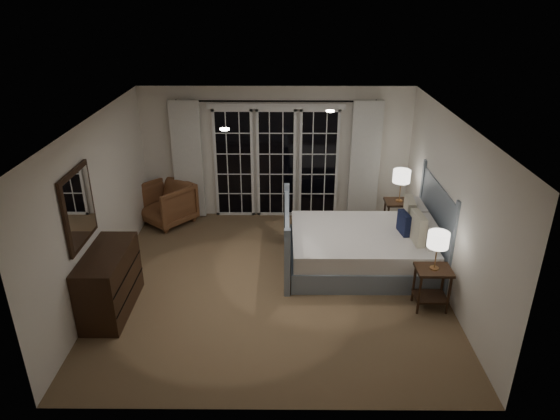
{
  "coord_description": "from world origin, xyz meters",
  "views": [
    {
      "loc": [
        0.13,
        -6.47,
        4.12
      ],
      "look_at": [
        0.08,
        0.35,
        1.05
      ],
      "focal_mm": 32.0,
      "sensor_mm": 36.0,
      "label": 1
    }
  ],
  "objects_px": {
    "lamp_left": "(438,240)",
    "dresser": "(109,282)",
    "armchair": "(167,203)",
    "nightstand_left": "(432,282)",
    "bed": "(364,246)",
    "nightstand_right": "(398,212)",
    "lamp_right": "(402,177)"
  },
  "relations": [
    {
      "from": "nightstand_left",
      "to": "dresser",
      "type": "distance_m",
      "value": 4.41
    },
    {
      "from": "lamp_left",
      "to": "dresser",
      "type": "height_order",
      "value": "lamp_left"
    },
    {
      "from": "armchair",
      "to": "dresser",
      "type": "height_order",
      "value": "dresser"
    },
    {
      "from": "nightstand_right",
      "to": "lamp_right",
      "type": "height_order",
      "value": "lamp_right"
    },
    {
      "from": "nightstand_left",
      "to": "lamp_right",
      "type": "height_order",
      "value": "lamp_right"
    },
    {
      "from": "bed",
      "to": "nightstand_left",
      "type": "height_order",
      "value": "bed"
    },
    {
      "from": "lamp_right",
      "to": "dresser",
      "type": "relative_size",
      "value": 0.46
    },
    {
      "from": "nightstand_left",
      "to": "lamp_left",
      "type": "distance_m",
      "value": 0.65
    },
    {
      "from": "nightstand_left",
      "to": "armchair",
      "type": "relative_size",
      "value": 0.72
    },
    {
      "from": "lamp_left",
      "to": "lamp_right",
      "type": "xyz_separation_m",
      "value": [
        0.01,
        2.3,
        0.04
      ]
    },
    {
      "from": "lamp_left",
      "to": "dresser",
      "type": "distance_m",
      "value": 4.45
    },
    {
      "from": "nightstand_left",
      "to": "lamp_right",
      "type": "bearing_deg",
      "value": 89.78
    },
    {
      "from": "bed",
      "to": "lamp_right",
      "type": "distance_m",
      "value": 1.59
    },
    {
      "from": "lamp_left",
      "to": "lamp_right",
      "type": "bearing_deg",
      "value": 89.78
    },
    {
      "from": "nightstand_left",
      "to": "nightstand_right",
      "type": "bearing_deg",
      "value": 89.78
    },
    {
      "from": "nightstand_right",
      "to": "armchair",
      "type": "relative_size",
      "value": 0.73
    },
    {
      "from": "lamp_right",
      "to": "dresser",
      "type": "bearing_deg",
      "value": -151.66
    },
    {
      "from": "nightstand_left",
      "to": "nightstand_right",
      "type": "height_order",
      "value": "nightstand_right"
    },
    {
      "from": "bed",
      "to": "armchair",
      "type": "height_order",
      "value": "bed"
    },
    {
      "from": "nightstand_left",
      "to": "lamp_right",
      "type": "xyz_separation_m",
      "value": [
        0.01,
        2.3,
        0.69
      ]
    },
    {
      "from": "lamp_left",
      "to": "armchair",
      "type": "relative_size",
      "value": 0.64
    },
    {
      "from": "bed",
      "to": "nightstand_left",
      "type": "distance_m",
      "value": 1.38
    },
    {
      "from": "bed",
      "to": "dresser",
      "type": "height_order",
      "value": "bed"
    },
    {
      "from": "armchair",
      "to": "lamp_left",
      "type": "bearing_deg",
      "value": 7.51
    },
    {
      "from": "nightstand_right",
      "to": "lamp_left",
      "type": "height_order",
      "value": "lamp_left"
    },
    {
      "from": "dresser",
      "to": "armchair",
      "type": "bearing_deg",
      "value": 86.43
    },
    {
      "from": "nightstand_left",
      "to": "dresser",
      "type": "relative_size",
      "value": 0.49
    },
    {
      "from": "nightstand_right",
      "to": "lamp_right",
      "type": "bearing_deg",
      "value": 0.0
    },
    {
      "from": "nightstand_left",
      "to": "lamp_left",
      "type": "relative_size",
      "value": 1.13
    },
    {
      "from": "nightstand_left",
      "to": "armchair",
      "type": "bearing_deg",
      "value": 147.29
    },
    {
      "from": "nightstand_left",
      "to": "dresser",
      "type": "xyz_separation_m",
      "value": [
        -4.41,
        -0.08,
        0.04
      ]
    },
    {
      "from": "bed",
      "to": "armchair",
      "type": "distance_m",
      "value": 3.81
    }
  ]
}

